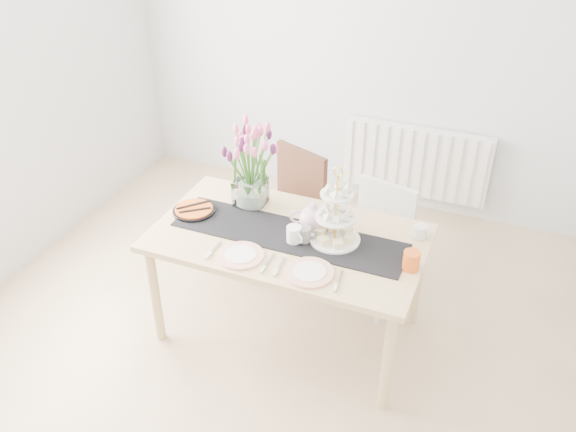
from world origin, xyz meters
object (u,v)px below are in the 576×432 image
at_px(chair_white, 377,236).
at_px(mug_orange, 411,261).
at_px(radiator, 415,161).
at_px(plate_right, 309,273).
at_px(cake_stand, 335,223).
at_px(chair_brown, 290,202).
at_px(tart_tin, 194,210).
at_px(teapot, 313,218).
at_px(mug_grey, 304,235).
at_px(plate_left, 241,255).
at_px(cream_jug, 420,232).
at_px(tulip_vase, 249,153).
at_px(mug_white, 294,235).
at_px(dining_table, 289,246).

xyz_separation_m(chair_white, mug_orange, (0.33, -0.62, 0.32)).
distance_m(radiator, plate_right, 2.11).
bearing_deg(mug_orange, cake_stand, 100.72).
height_order(chair_brown, tart_tin, chair_brown).
height_order(cake_stand, teapot, cake_stand).
distance_m(radiator, mug_orange, 1.90).
bearing_deg(plate_right, tart_tin, 161.01).
distance_m(mug_orange, plate_right, 0.56).
bearing_deg(radiator, cake_stand, -94.32).
bearing_deg(teapot, mug_grey, -105.13).
distance_m(tart_tin, plate_left, 0.56).
height_order(cream_jug, plate_left, cream_jug).
xyz_separation_m(radiator, chair_white, (0.00, -1.21, 0.03)).
relative_size(tart_tin, mug_orange, 2.37).
xyz_separation_m(cake_stand, tart_tin, (-0.91, -0.04, -0.11)).
relative_size(tart_tin, mug_grey, 2.71).
bearing_deg(tulip_vase, teapot, -14.99).
distance_m(tulip_vase, plate_right, 0.87).
relative_size(mug_orange, plate_right, 0.41).
height_order(chair_white, mug_white, mug_white).
xyz_separation_m(cake_stand, plate_right, (-0.03, -0.34, -0.12)).
xyz_separation_m(tart_tin, plate_right, (0.88, -0.30, -0.01)).
bearing_deg(tulip_vase, radiator, 64.15).
height_order(cake_stand, plate_left, cake_stand).
xyz_separation_m(dining_table, mug_orange, (0.74, -0.05, 0.13)).
xyz_separation_m(teapot, cream_jug, (0.61, 0.16, -0.04)).
bearing_deg(plate_left, cake_stand, 37.85).
xyz_separation_m(dining_table, cake_stand, (0.27, 0.05, 0.20)).
bearing_deg(mug_orange, chair_brown, 75.59).
xyz_separation_m(chair_white, plate_left, (-0.57, -0.87, 0.28)).
distance_m(mug_white, plate_right, 0.31).
xyz_separation_m(chair_brown, tart_tin, (-0.37, -0.69, 0.24)).
distance_m(chair_brown, teapot, 0.77).
distance_m(tulip_vase, plate_left, 0.66).
bearing_deg(cream_jug, radiator, 109.43).
height_order(radiator, tulip_vase, tulip_vase).
bearing_deg(cream_jug, teapot, -157.34).
height_order(radiator, dining_table, same).
bearing_deg(radiator, mug_white, -100.65).
height_order(tulip_vase, mug_white, tulip_vase).
bearing_deg(mug_white, tart_tin, -153.62).
relative_size(tulip_vase, mug_white, 6.31).
height_order(chair_brown, cake_stand, cake_stand).
relative_size(teapot, mug_white, 2.53).
xyz_separation_m(mug_orange, plate_left, (-0.91, -0.25, -0.05)).
height_order(chair_brown, cream_jug, chair_brown).
relative_size(chair_brown, tart_tin, 3.40).
height_order(chair_brown, mug_orange, chair_brown).
bearing_deg(chair_white, cake_stand, -91.53).
distance_m(mug_grey, plate_right, 0.30).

